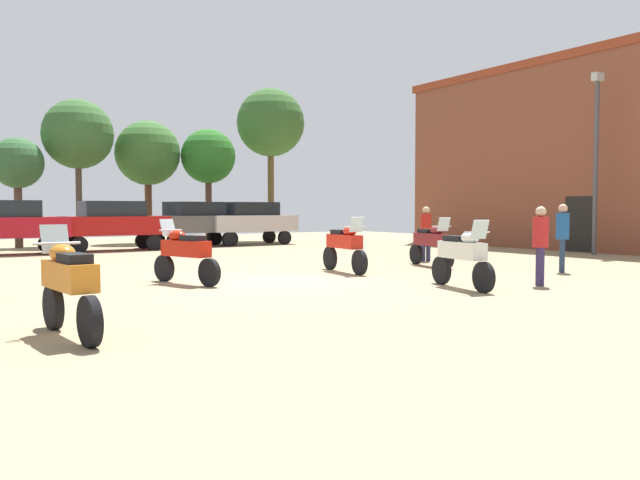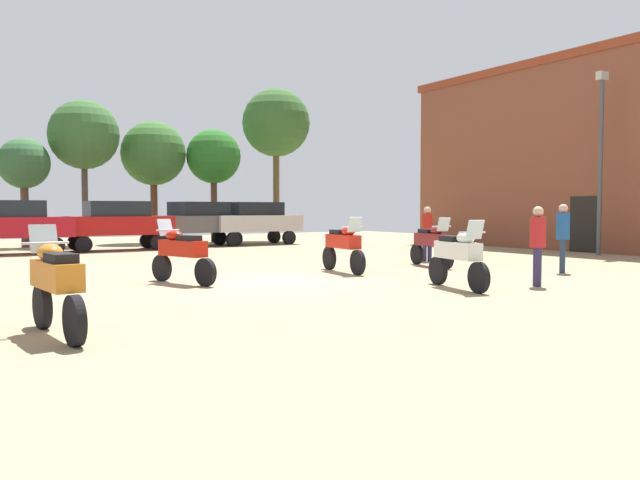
{
  "view_description": "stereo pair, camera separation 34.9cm",
  "coord_description": "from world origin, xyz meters",
  "px_view_note": "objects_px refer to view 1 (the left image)",
  "views": [
    {
      "loc": [
        -7.03,
        -12.84,
        1.71
      ],
      "look_at": [
        3.22,
        2.84,
        0.79
      ],
      "focal_mm": 35.77,
      "sensor_mm": 36.0,
      "label": 1
    },
    {
      "loc": [
        -6.74,
        -13.03,
        1.71
      ],
      "look_at": [
        3.22,
        2.84,
        0.79
      ],
      "focal_mm": 35.77,
      "sensor_mm": 36.0,
      "label": 2
    }
  ],
  "objects_px": {
    "car_1": "(112,222)",
    "person_3": "(562,232)",
    "motorcycle_3": "(431,242)",
    "car_2": "(195,220)",
    "person_1": "(426,229)",
    "tree_9": "(208,157)",
    "tree_6": "(271,124)",
    "motorcycle_7": "(69,283)",
    "tree_8": "(17,164)",
    "tree_1": "(78,135)",
    "car_3": "(250,220)",
    "lamp_post": "(596,154)",
    "motorcycle_4": "(185,252)",
    "brick_building": "(629,153)",
    "person_2": "(540,239)",
    "motorcycle_6": "(462,255)",
    "car_4": "(5,223)",
    "motorcycle_2": "(345,245)",
    "tree_2": "(148,154)"
  },
  "relations": [
    {
      "from": "motorcycle_4",
      "to": "motorcycle_6",
      "type": "height_order",
      "value": "motorcycle_6"
    },
    {
      "from": "tree_1",
      "to": "tree_8",
      "type": "height_order",
      "value": "tree_1"
    },
    {
      "from": "car_1",
      "to": "car_3",
      "type": "bearing_deg",
      "value": -83.29
    },
    {
      "from": "brick_building",
      "to": "tree_6",
      "type": "xyz_separation_m",
      "value": [
        -8.57,
        14.91,
        2.25
      ]
    },
    {
      "from": "car_1",
      "to": "car_3",
      "type": "height_order",
      "value": "same"
    },
    {
      "from": "car_1",
      "to": "tree_8",
      "type": "bearing_deg",
      "value": 34.82
    },
    {
      "from": "motorcycle_4",
      "to": "motorcycle_7",
      "type": "relative_size",
      "value": 1.0
    },
    {
      "from": "person_1",
      "to": "tree_9",
      "type": "height_order",
      "value": "tree_9"
    },
    {
      "from": "car_2",
      "to": "motorcycle_2",
      "type": "bearing_deg",
      "value": 165.61
    },
    {
      "from": "car_1",
      "to": "tree_1",
      "type": "distance_m",
      "value": 5.91
    },
    {
      "from": "car_2",
      "to": "tree_8",
      "type": "xyz_separation_m",
      "value": [
        -6.75,
        3.32,
        2.44
      ]
    },
    {
      "from": "motorcycle_6",
      "to": "person_2",
      "type": "height_order",
      "value": "person_2"
    },
    {
      "from": "motorcycle_2",
      "to": "motorcycle_3",
      "type": "height_order",
      "value": "motorcycle_2"
    },
    {
      "from": "car_1",
      "to": "person_3",
      "type": "height_order",
      "value": "car_1"
    },
    {
      "from": "motorcycle_6",
      "to": "tree_6",
      "type": "distance_m",
      "value": 22.15
    },
    {
      "from": "car_2",
      "to": "tree_8",
      "type": "distance_m",
      "value": 7.91
    },
    {
      "from": "car_1",
      "to": "brick_building",
      "type": "bearing_deg",
      "value": -121.36
    },
    {
      "from": "motorcycle_7",
      "to": "lamp_post",
      "type": "bearing_deg",
      "value": 9.64
    },
    {
      "from": "tree_8",
      "to": "motorcycle_2",
      "type": "bearing_deg",
      "value": -71.15
    },
    {
      "from": "motorcycle_4",
      "to": "car_4",
      "type": "xyz_separation_m",
      "value": [
        -2.17,
        12.18,
        0.45
      ]
    },
    {
      "from": "car_1",
      "to": "tree_9",
      "type": "relative_size",
      "value": 0.75
    },
    {
      "from": "motorcycle_3",
      "to": "car_1",
      "type": "bearing_deg",
      "value": -53.66
    },
    {
      "from": "motorcycle_7",
      "to": "person_1",
      "type": "distance_m",
      "value": 13.93
    },
    {
      "from": "tree_8",
      "to": "motorcycle_6",
      "type": "bearing_deg",
      "value": -74.54
    },
    {
      "from": "tree_8",
      "to": "tree_9",
      "type": "xyz_separation_m",
      "value": [
        8.79,
        -0.12,
        0.69
      ]
    },
    {
      "from": "motorcycle_4",
      "to": "car_3",
      "type": "height_order",
      "value": "car_3"
    },
    {
      "from": "motorcycle_4",
      "to": "tree_6",
      "type": "height_order",
      "value": "tree_6"
    },
    {
      "from": "motorcycle_7",
      "to": "car_4",
      "type": "xyz_separation_m",
      "value": [
        1.3,
        17.04,
        0.45
      ]
    },
    {
      "from": "motorcycle_2",
      "to": "tree_9",
      "type": "distance_m",
      "value": 17.05
    },
    {
      "from": "motorcycle_3",
      "to": "lamp_post",
      "type": "xyz_separation_m",
      "value": [
        8.23,
        0.19,
        2.98
      ]
    },
    {
      "from": "tree_6",
      "to": "person_3",
      "type": "bearing_deg",
      "value": -95.41
    },
    {
      "from": "motorcycle_6",
      "to": "car_3",
      "type": "distance_m",
      "value": 17.68
    },
    {
      "from": "tree_6",
      "to": "tree_9",
      "type": "distance_m",
      "value": 4.01
    },
    {
      "from": "tree_1",
      "to": "tree_9",
      "type": "height_order",
      "value": "tree_1"
    },
    {
      "from": "brick_building",
      "to": "tree_1",
      "type": "relative_size",
      "value": 2.96
    },
    {
      "from": "brick_building",
      "to": "person_2",
      "type": "relative_size",
      "value": 11.36
    },
    {
      "from": "motorcycle_3",
      "to": "tree_2",
      "type": "bearing_deg",
      "value": -70.06
    },
    {
      "from": "car_4",
      "to": "person_1",
      "type": "relative_size",
      "value": 2.5
    },
    {
      "from": "car_4",
      "to": "lamp_post",
      "type": "xyz_separation_m",
      "value": [
        18.07,
        -11.78,
        2.53
      ]
    },
    {
      "from": "motorcycle_4",
      "to": "tree_6",
      "type": "xyz_separation_m",
      "value": [
        11.2,
        16.41,
        5.51
      ]
    },
    {
      "from": "motorcycle_3",
      "to": "motorcycle_7",
      "type": "height_order",
      "value": "motorcycle_7"
    },
    {
      "from": "motorcycle_6",
      "to": "person_3",
      "type": "relative_size",
      "value": 1.2
    },
    {
      "from": "car_2",
      "to": "person_1",
      "type": "distance_m",
      "value": 12.08
    },
    {
      "from": "person_1",
      "to": "motorcycle_4",
      "type": "bearing_deg",
      "value": 36.39
    },
    {
      "from": "car_3",
      "to": "car_4",
      "type": "xyz_separation_m",
      "value": [
        -10.53,
        -1.09,
        0.0
      ]
    },
    {
      "from": "motorcycle_6",
      "to": "tree_8",
      "type": "distance_m",
      "value": 21.63
    },
    {
      "from": "motorcycle_2",
      "to": "car_2",
      "type": "relative_size",
      "value": 0.51
    },
    {
      "from": "tree_2",
      "to": "lamp_post",
      "type": "height_order",
      "value": "lamp_post"
    },
    {
      "from": "brick_building",
      "to": "tree_2",
      "type": "distance_m",
      "value": 21.83
    },
    {
      "from": "motorcycle_7",
      "to": "car_2",
      "type": "distance_m",
      "value": 20.36
    }
  ]
}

